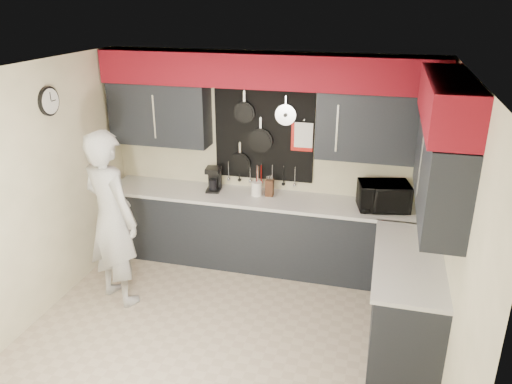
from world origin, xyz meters
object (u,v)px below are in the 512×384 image
(microwave, at_px, (383,196))
(utensil_crock, at_px, (257,189))
(coffee_maker, at_px, (214,178))
(person, at_px, (111,219))
(knife_block, at_px, (270,188))

(microwave, distance_m, utensil_crock, 1.49)
(coffee_maker, bearing_deg, microwave, -10.21)
(microwave, bearing_deg, utensil_crock, 165.96)
(utensil_crock, height_order, coffee_maker, coffee_maker)
(person, bearing_deg, microwave, -134.02)
(knife_block, xyz_separation_m, utensil_crock, (-0.16, -0.02, -0.02))
(knife_block, xyz_separation_m, person, (-1.44, -1.20, -0.05))
(knife_block, bearing_deg, microwave, -3.92)
(microwave, height_order, coffee_maker, microwave)
(utensil_crock, height_order, person, person)
(knife_block, relative_size, utensil_crock, 1.21)
(knife_block, height_order, person, person)
(utensil_crock, distance_m, person, 1.74)
(knife_block, height_order, utensil_crock, knife_block)
(utensil_crock, bearing_deg, knife_block, 8.68)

